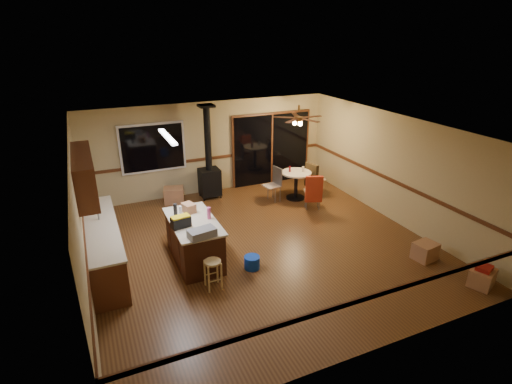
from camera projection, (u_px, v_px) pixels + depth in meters
floor at (261, 245)px, 8.80m from camera, size 7.00×7.00×0.00m
ceiling at (262, 129)px, 7.81m from camera, size 7.00×7.00×0.00m
wall_back at (210, 148)px, 11.27m from camera, size 7.00×0.00×7.00m
wall_front at (370, 280)px, 5.34m from camera, size 7.00×0.00×7.00m
wall_left at (81, 221)px, 7.00m from camera, size 0.00×7.00×7.00m
wall_right at (394, 168)px, 9.61m from camera, size 0.00×7.00×7.00m
chair_rail at (262, 203)px, 8.42m from camera, size 7.00×7.00×0.08m
window at (153, 148)px, 10.55m from camera, size 1.72×0.10×1.32m
sliding_door at (271, 149)px, 12.03m from camera, size 2.52×0.10×2.10m
lower_cabinets at (104, 247)px, 7.86m from camera, size 0.60×3.00×0.86m
countertop at (100, 227)px, 7.69m from camera, size 0.64×3.04×0.04m
upper_cabinets at (84, 175)px, 7.43m from camera, size 0.35×2.00×0.80m
kitchen_island at (194, 240)px, 8.06m from camera, size 0.88×1.68×0.90m
wood_stove at (209, 173)px, 11.03m from camera, size 0.55×0.50×2.52m
ceiling_fan at (298, 120)px, 10.38m from camera, size 0.24×0.24×0.55m
fluorescent_strip at (167, 137)px, 7.41m from camera, size 0.10×1.20×0.04m
toolbox_grey at (202, 233)px, 7.25m from camera, size 0.54×0.36×0.15m
toolbox_black at (181, 222)px, 7.61m from camera, size 0.39×0.25×0.20m
toolbox_yellow_lid at (180, 217)px, 7.56m from camera, size 0.37×0.24×0.03m
box_on_island at (189, 208)px, 8.23m from camera, size 0.28×0.33×0.19m
bottle_dark at (175, 210)px, 8.04m from camera, size 0.10×0.10×0.26m
bottle_pink at (209, 213)px, 7.93m from camera, size 0.09×0.09×0.24m
bottle_white at (181, 210)px, 8.14m from camera, size 0.08×0.08×0.17m
bar_stool at (213, 274)px, 7.25m from camera, size 0.36×0.36×0.56m
blue_bucket at (252, 262)px, 7.90m from camera, size 0.39×0.39×0.26m
dining_table at (296, 181)px, 11.02m from camera, size 0.83×0.83×0.78m
glass_red at (290, 169)px, 10.92m from camera, size 0.07×0.07×0.16m
glass_cream at (303, 169)px, 10.92m from camera, size 0.07×0.07×0.15m
chair_left at (275, 180)px, 10.87m from camera, size 0.47×0.46×0.51m
chair_near at (314, 189)px, 10.27m from camera, size 0.56×0.58×0.70m
chair_right at (312, 176)px, 11.20m from camera, size 0.54×0.51×0.70m
box_under_window at (174, 195)px, 10.89m from camera, size 0.61×0.54×0.42m
box_corner_a at (482, 278)px, 7.35m from camera, size 0.55×0.51×0.34m
box_corner_b at (425, 251)px, 8.20m from camera, size 0.50×0.44×0.36m
box_small_red at (484, 268)px, 7.27m from camera, size 0.36×0.33×0.08m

